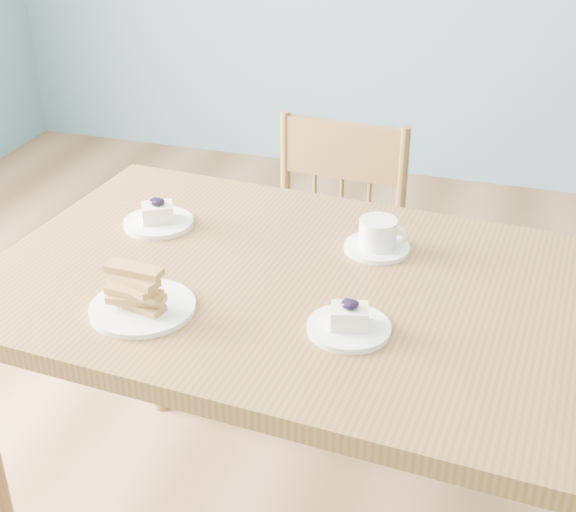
{
  "coord_description": "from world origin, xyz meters",
  "views": [
    {
      "loc": [
        0.17,
        -1.31,
        1.61
      ],
      "look_at": [
        -0.27,
        0.09,
        0.8
      ],
      "focal_mm": 50.0,
      "sensor_mm": 36.0,
      "label": 1
    }
  ],
  "objects_px": {
    "dining_chair": "(326,270)",
    "cheesecake_plate_far": "(158,218)",
    "biscotti_plate": "(141,296)",
    "coffee_cup": "(378,237)",
    "dining_table": "(336,319)",
    "cheesecake_plate_near": "(349,323)"
  },
  "relations": [
    {
      "from": "dining_chair",
      "to": "cheesecake_plate_far",
      "type": "bearing_deg",
      "value": -116.26
    },
    {
      "from": "dining_chair",
      "to": "biscotti_plate",
      "type": "relative_size",
      "value": 4.22
    },
    {
      "from": "cheesecake_plate_far",
      "to": "coffee_cup",
      "type": "height_order",
      "value": "coffee_cup"
    },
    {
      "from": "dining_chair",
      "to": "biscotti_plate",
      "type": "bearing_deg",
      "value": -96.35
    },
    {
      "from": "dining_table",
      "to": "dining_chair",
      "type": "relative_size",
      "value": 1.74
    },
    {
      "from": "dining_chair",
      "to": "coffee_cup",
      "type": "bearing_deg",
      "value": -58.64
    },
    {
      "from": "cheesecake_plate_far",
      "to": "biscotti_plate",
      "type": "relative_size",
      "value": 0.79
    },
    {
      "from": "dining_table",
      "to": "cheesecake_plate_near",
      "type": "height_order",
      "value": "cheesecake_plate_near"
    },
    {
      "from": "dining_table",
      "to": "dining_chair",
      "type": "xyz_separation_m",
      "value": [
        -0.18,
        0.63,
        -0.26
      ]
    },
    {
      "from": "coffee_cup",
      "to": "dining_chair",
      "type": "bearing_deg",
      "value": 117.88
    },
    {
      "from": "cheesecake_plate_near",
      "to": "cheesecake_plate_far",
      "type": "xyz_separation_m",
      "value": [
        -0.52,
        0.29,
        0.0
      ]
    },
    {
      "from": "cheesecake_plate_far",
      "to": "dining_table",
      "type": "bearing_deg",
      "value": -17.56
    },
    {
      "from": "coffee_cup",
      "to": "cheesecake_plate_near",
      "type": "bearing_deg",
      "value": -86.8
    },
    {
      "from": "cheesecake_plate_far",
      "to": "biscotti_plate",
      "type": "bearing_deg",
      "value": -69.34
    },
    {
      "from": "dining_chair",
      "to": "cheesecake_plate_near",
      "type": "xyz_separation_m",
      "value": [
        0.24,
        -0.77,
        0.35
      ]
    },
    {
      "from": "dining_table",
      "to": "cheesecake_plate_far",
      "type": "height_order",
      "value": "cheesecake_plate_far"
    },
    {
      "from": "cheesecake_plate_far",
      "to": "biscotti_plate",
      "type": "xyz_separation_m",
      "value": [
        0.13,
        -0.34,
        0.01
      ]
    },
    {
      "from": "dining_table",
      "to": "cheesecake_plate_far",
      "type": "distance_m",
      "value": 0.5
    },
    {
      "from": "dining_chair",
      "to": "coffee_cup",
      "type": "distance_m",
      "value": 0.62
    },
    {
      "from": "dining_chair",
      "to": "biscotti_plate",
      "type": "distance_m",
      "value": 0.91
    },
    {
      "from": "dining_table",
      "to": "coffee_cup",
      "type": "distance_m",
      "value": 0.22
    },
    {
      "from": "cheesecake_plate_near",
      "to": "biscotti_plate",
      "type": "xyz_separation_m",
      "value": [
        -0.4,
        -0.05,
        0.01
      ]
    }
  ]
}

